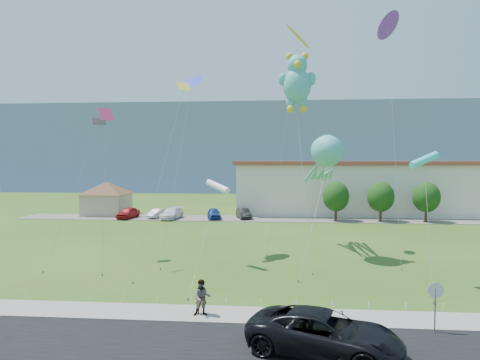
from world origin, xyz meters
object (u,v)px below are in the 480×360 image
at_px(parked_car_silver, 157,213).
at_px(parked_car_red, 128,213).
at_px(suv, 324,333).
at_px(parked_car_black, 243,213).
at_px(pedestrian_right, 202,297).
at_px(pedestrian_left, 201,298).
at_px(teddy_bear_kite, 297,81).
at_px(pavilion, 107,195).
at_px(warehouse, 430,187).
at_px(parked_car_blue, 214,213).
at_px(parked_car_white, 172,213).
at_px(octopus_kite, 325,159).
at_px(stop_sign, 435,295).

bearing_deg(parked_car_silver, parked_car_red, -156.06).
height_order(suv, parked_car_black, suv).
bearing_deg(pedestrian_right, pedestrian_left, 102.88).
height_order(suv, teddy_bear_kite, teddy_bear_kite).
distance_m(pavilion, warehouse, 50.37).
xyz_separation_m(suv, parked_car_red, (-23.15, 41.08, -0.13)).
bearing_deg(warehouse, parked_car_blue, -163.88).
height_order(parked_car_white, octopus_kite, octopus_kite).
xyz_separation_m(parked_car_blue, teddy_bear_kite, (10.54, -22.21, 14.37)).
height_order(pedestrian_right, parked_car_red, pedestrian_right).
bearing_deg(parked_car_blue, parked_car_black, -1.00).
bearing_deg(suv, stop_sign, -43.44).
bearing_deg(warehouse, pavilion, -173.16).
relative_size(pavilion, suv, 1.40).
distance_m(parked_car_red, parked_car_blue, 12.31).
height_order(pedestrian_right, teddy_bear_kite, teddy_bear_kite).
distance_m(parked_car_black, octopus_kite, 25.38).
bearing_deg(pedestrian_left, parked_car_red, 100.67).
distance_m(pavilion, pedestrian_right, 46.59).
bearing_deg(teddy_bear_kite, parked_car_blue, 115.39).
bearing_deg(parked_car_white, pedestrian_left, -66.35).
height_order(parked_car_silver, parked_car_blue, parked_car_blue).
relative_size(warehouse, octopus_kite, 4.26).
height_order(suv, octopus_kite, octopus_kite).
xyz_separation_m(pedestrian_left, parked_car_red, (-17.09, 36.84, -0.11)).
height_order(stop_sign, parked_car_white, stop_sign).
xyz_separation_m(stop_sign, pedestrian_left, (-11.66, 1.38, -0.92)).
distance_m(parked_car_white, teddy_bear_kite, 30.87).
relative_size(suv, parked_car_silver, 1.69).
relative_size(warehouse, pedestrian_right, 31.98).
height_order(pedestrian_left, pedestrian_right, pedestrian_right).
xyz_separation_m(stop_sign, pedestrian_right, (-11.57, 1.15, -0.82)).
distance_m(suv, parked_car_black, 42.83).
bearing_deg(suv, teddy_bear_kite, 20.40).
height_order(pavilion, pedestrian_right, pavilion).
relative_size(warehouse, teddy_bear_kite, 3.46).
height_order(stop_sign, pedestrian_left, stop_sign).
height_order(pedestrian_right, parked_car_white, pedestrian_right).
bearing_deg(suv, parked_car_red, 48.89).
bearing_deg(octopus_kite, teddy_bear_kite, -168.80).
bearing_deg(parked_car_red, parked_car_white, 8.66).
bearing_deg(octopus_kite, warehouse, 57.54).
xyz_separation_m(pavilion, parked_car_white, (11.09, -3.96, -2.22)).
relative_size(parked_car_white, parked_car_black, 1.20).
distance_m(parked_car_silver, octopus_kite, 31.72).
bearing_deg(parked_car_black, parked_car_white, 170.63).
bearing_deg(parked_car_black, parked_car_red, 168.13).
bearing_deg(pedestrian_left, pedestrian_right, -82.78).
relative_size(pedestrian_left, parked_car_white, 0.33).
bearing_deg(stop_sign, teddy_bear_kite, 109.71).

